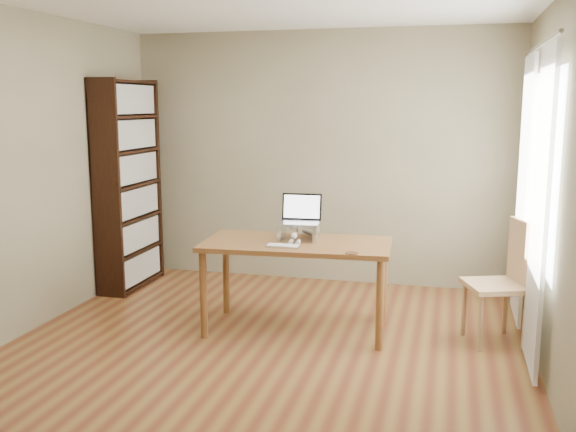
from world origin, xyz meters
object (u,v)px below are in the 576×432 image
(bookshelf, at_px, (128,185))
(keyboard, at_px, (283,246))
(desk, at_px, (297,252))
(chair, at_px, (506,278))
(laptop, at_px, (301,216))
(cat, at_px, (298,231))

(bookshelf, height_order, keyboard, bookshelf)
(desk, distance_m, chair, 1.65)
(laptop, relative_size, keyboard, 1.30)
(bookshelf, bearing_deg, cat, -21.37)
(cat, height_order, chair, chair)
(desk, bearing_deg, laptop, 86.51)
(chair, bearing_deg, keyboard, 171.25)
(bookshelf, bearing_deg, keyboard, -29.81)
(desk, relative_size, cat, 3.19)
(laptop, distance_m, cat, 0.13)
(cat, distance_m, chair, 1.68)
(laptop, height_order, cat, laptop)
(keyboard, relative_size, chair, 0.27)
(desk, relative_size, chair, 1.60)
(desk, bearing_deg, chair, 0.29)
(bookshelf, bearing_deg, chair, -11.99)
(desk, xyz_separation_m, laptop, (-0.00, 0.14, 0.28))
(bookshelf, height_order, chair, bookshelf)
(laptop, height_order, chair, laptop)
(laptop, bearing_deg, bookshelf, 155.99)
(desk, xyz_separation_m, keyboard, (-0.06, -0.22, 0.10))
(desk, bearing_deg, keyboard, -107.82)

